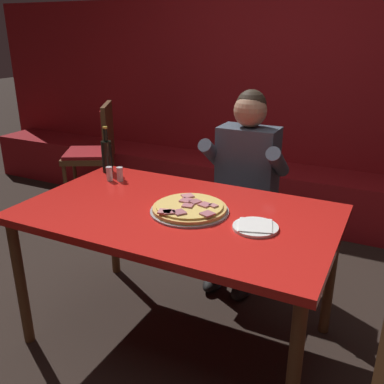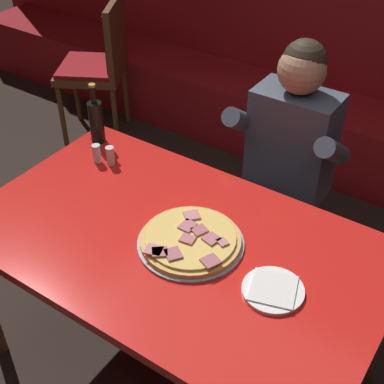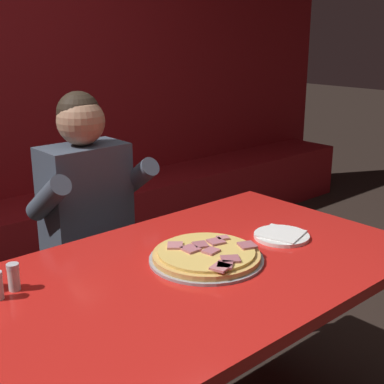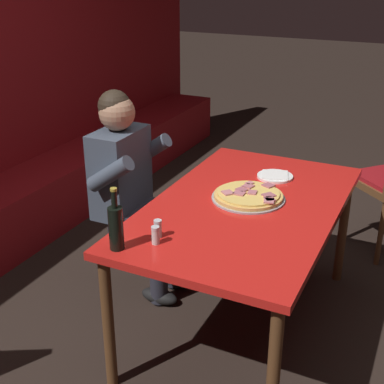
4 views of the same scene
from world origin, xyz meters
TOP-DOWN VIEW (x-y plane):
  - main_dining_table at (0.00, 0.00)m, footprint 1.57×0.93m
  - pizza at (0.06, 0.01)m, footprint 0.39×0.39m
  - plate_white_paper at (0.42, -0.03)m, footprint 0.21×0.21m
  - shaker_red_pepper_flakes at (-0.52, 0.24)m, footprint 0.04×0.04m
  - diner_seated_blue_shirt at (0.08, 0.74)m, footprint 0.53×0.53m

SIDE VIEW (x-z plane):
  - main_dining_table at x=0.00m, z-range 0.31..1.08m
  - diner_seated_blue_shirt at x=0.08m, z-range 0.07..1.34m
  - plate_white_paper at x=0.42m, z-range 0.77..0.79m
  - pizza at x=0.06m, z-range 0.77..0.81m
  - shaker_red_pepper_flakes at x=-0.52m, z-range 0.77..0.85m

